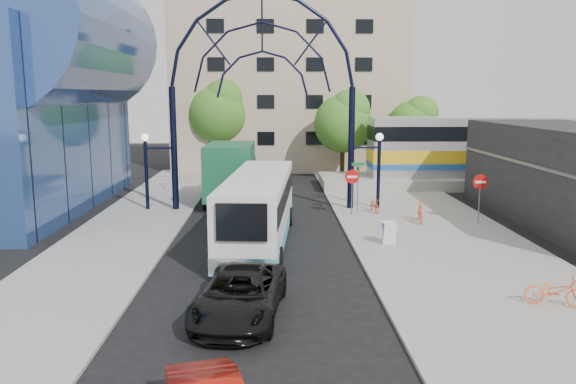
{
  "coord_description": "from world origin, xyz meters",
  "views": [
    {
      "loc": [
        0.56,
        -17.61,
        6.54
      ],
      "look_at": [
        1.2,
        6.0,
        2.45
      ],
      "focal_mm": 35.0,
      "sensor_mm": 36.0,
      "label": 1
    }
  ],
  "objects_px": {
    "do_not_enter_sign": "(480,187)",
    "tree_north_a": "(345,120)",
    "stop_sign": "(352,181)",
    "bike_near_b": "(420,212)",
    "train_car": "(544,146)",
    "tree_north_b": "(220,110)",
    "bike_far_a": "(556,291)",
    "city_bus": "(259,207)",
    "bike_near_a": "(375,205)",
    "green_truck": "(232,173)",
    "black_suv": "(240,294)",
    "gateway_arch": "(262,58)",
    "street_name_sign": "(358,177)",
    "sandwich_board": "(389,230)",
    "tree_north_c": "(415,123)"
  },
  "relations": [
    {
      "from": "do_not_enter_sign",
      "to": "tree_north_a",
      "type": "bearing_deg",
      "value": 107.03
    },
    {
      "from": "stop_sign",
      "to": "bike_near_b",
      "type": "height_order",
      "value": "stop_sign"
    },
    {
      "from": "stop_sign",
      "to": "train_car",
      "type": "relative_size",
      "value": 0.1
    },
    {
      "from": "stop_sign",
      "to": "tree_north_b",
      "type": "bearing_deg",
      "value": 115.83
    },
    {
      "from": "tree_north_a",
      "to": "bike_far_a",
      "type": "relative_size",
      "value": 3.9
    },
    {
      "from": "city_bus",
      "to": "bike_near_a",
      "type": "relative_size",
      "value": 7.38
    },
    {
      "from": "tree_north_a",
      "to": "bike_far_a",
      "type": "bearing_deg",
      "value": -83.49
    },
    {
      "from": "train_car",
      "to": "green_truck",
      "type": "xyz_separation_m",
      "value": [
        -21.96,
        -5.56,
        -1.06
      ]
    },
    {
      "from": "stop_sign",
      "to": "tree_north_a",
      "type": "relative_size",
      "value": 0.36
    },
    {
      "from": "city_bus",
      "to": "bike_near_b",
      "type": "distance_m",
      "value": 8.88
    },
    {
      "from": "black_suv",
      "to": "stop_sign",
      "type": "bearing_deg",
      "value": 76.48
    },
    {
      "from": "do_not_enter_sign",
      "to": "bike_near_a",
      "type": "distance_m",
      "value": 5.75
    },
    {
      "from": "gateway_arch",
      "to": "city_bus",
      "type": "xyz_separation_m",
      "value": [
        -0.08,
        -7.08,
        -6.96
      ]
    },
    {
      "from": "bike_near_a",
      "to": "stop_sign",
      "type": "bearing_deg",
      "value": -154.76
    },
    {
      "from": "stop_sign",
      "to": "street_name_sign",
      "type": "bearing_deg",
      "value": 56.36
    },
    {
      "from": "tree_north_b",
      "to": "city_bus",
      "type": "distance_m",
      "value": 23.61
    },
    {
      "from": "sandwich_board",
      "to": "bike_near_b",
      "type": "height_order",
      "value": "bike_near_b"
    },
    {
      "from": "green_truck",
      "to": "bike_far_a",
      "type": "distance_m",
      "value": 21.08
    },
    {
      "from": "city_bus",
      "to": "sandwich_board",
      "type": "bearing_deg",
      "value": -4.75
    },
    {
      "from": "tree_north_a",
      "to": "gateway_arch",
      "type": "bearing_deg",
      "value": -117.17
    },
    {
      "from": "black_suv",
      "to": "bike_far_a",
      "type": "distance_m",
      "value": 9.68
    },
    {
      "from": "sandwich_board",
      "to": "train_car",
      "type": "height_order",
      "value": "train_car"
    },
    {
      "from": "tree_north_c",
      "to": "green_truck",
      "type": "relative_size",
      "value": 0.88
    },
    {
      "from": "black_suv",
      "to": "bike_near_a",
      "type": "bearing_deg",
      "value": 72.84
    },
    {
      "from": "tree_north_b",
      "to": "bike_far_a",
      "type": "xyz_separation_m",
      "value": [
        13.12,
        -31.3,
        -4.67
      ]
    },
    {
      "from": "green_truck",
      "to": "stop_sign",
      "type": "bearing_deg",
      "value": -32.2
    },
    {
      "from": "sandwich_board",
      "to": "green_truck",
      "type": "xyz_separation_m",
      "value": [
        -7.56,
        10.46,
        1.1
      ]
    },
    {
      "from": "city_bus",
      "to": "bike_far_a",
      "type": "height_order",
      "value": "city_bus"
    },
    {
      "from": "sandwich_board",
      "to": "tree_north_a",
      "type": "relative_size",
      "value": 0.14
    },
    {
      "from": "bike_far_a",
      "to": "green_truck",
      "type": "bearing_deg",
      "value": 49.43
    },
    {
      "from": "street_name_sign",
      "to": "bike_far_a",
      "type": "bearing_deg",
      "value": -73.87
    },
    {
      "from": "train_car",
      "to": "bike_near_b",
      "type": "distance_m",
      "value": 16.87
    },
    {
      "from": "street_name_sign",
      "to": "green_truck",
      "type": "bearing_deg",
      "value": 151.83
    },
    {
      "from": "tree_north_a",
      "to": "tree_north_c",
      "type": "distance_m",
      "value": 6.33
    },
    {
      "from": "train_car",
      "to": "city_bus",
      "type": "relative_size",
      "value": 2.23
    },
    {
      "from": "gateway_arch",
      "to": "train_car",
      "type": "xyz_separation_m",
      "value": [
        20.0,
        8.0,
        -5.66
      ]
    },
    {
      "from": "bike_near_b",
      "to": "do_not_enter_sign",
      "type": "bearing_deg",
      "value": 3.67
    },
    {
      "from": "tree_north_c",
      "to": "city_bus",
      "type": "xyz_separation_m",
      "value": [
        -12.2,
        -21.01,
        -2.68
      ]
    },
    {
      "from": "city_bus",
      "to": "gateway_arch",
      "type": "bearing_deg",
      "value": 94.02
    },
    {
      "from": "tree_north_a",
      "to": "bike_near_b",
      "type": "distance_m",
      "value": 16.26
    },
    {
      "from": "street_name_sign",
      "to": "train_car",
      "type": "xyz_separation_m",
      "value": [
        14.8,
        9.4,
        0.77
      ]
    },
    {
      "from": "tree_north_c",
      "to": "bike_near_b",
      "type": "height_order",
      "value": "tree_north_c"
    },
    {
      "from": "black_suv",
      "to": "bike_far_a",
      "type": "height_order",
      "value": "black_suv"
    },
    {
      "from": "tree_north_a",
      "to": "street_name_sign",
      "type": "bearing_deg",
      "value": -93.96
    },
    {
      "from": "do_not_enter_sign",
      "to": "green_truck",
      "type": "bearing_deg",
      "value": 153.59
    },
    {
      "from": "sandwich_board",
      "to": "black_suv",
      "type": "distance_m",
      "value": 9.78
    },
    {
      "from": "do_not_enter_sign",
      "to": "sandwich_board",
      "type": "height_order",
      "value": "do_not_enter_sign"
    },
    {
      "from": "tree_north_c",
      "to": "city_bus",
      "type": "height_order",
      "value": "tree_north_c"
    },
    {
      "from": "sandwich_board",
      "to": "tree_north_c",
      "type": "relative_size",
      "value": 0.15
    },
    {
      "from": "city_bus",
      "to": "tree_north_b",
      "type": "bearing_deg",
      "value": 104.04
    }
  ]
}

